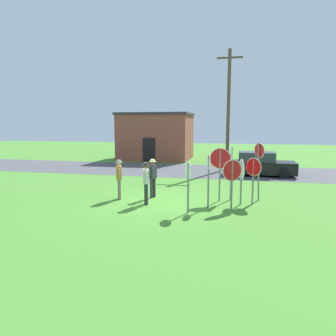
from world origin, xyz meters
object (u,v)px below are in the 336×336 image
(stop_sign_low_front, at_px, (209,172))
(stop_sign_tallest, at_px, (220,165))
(stop_sign_center_cluster, at_px, (241,174))
(utility_pole, at_px, (228,108))
(parked_car_on_street, at_px, (259,165))
(person_in_dark_shirt, at_px, (119,177))
(stop_sign_leaning_right, at_px, (259,163))
(person_in_teal, at_px, (146,181))
(person_on_left, at_px, (153,176))
(stop_sign_leaning_left, at_px, (188,179))
(stop_sign_far_back, at_px, (253,173))
(stop_sign_nearest, at_px, (232,176))
(stop_sign_rear_left, at_px, (231,162))

(stop_sign_low_front, relative_size, stop_sign_tallest, 0.93)
(stop_sign_center_cluster, bearing_deg, utility_pole, 95.21)
(parked_car_on_street, height_order, person_in_dark_shirt, person_in_dark_shirt)
(stop_sign_leaning_right, distance_m, person_in_teal, 4.87)
(person_on_left, bearing_deg, stop_sign_tallest, 0.03)
(utility_pole, distance_m, stop_sign_leaning_left, 12.06)
(stop_sign_low_front, relative_size, stop_sign_leaning_right, 0.85)
(parked_car_on_street, bearing_deg, stop_sign_far_back, -95.53)
(person_in_dark_shirt, bearing_deg, person_on_left, 23.70)
(stop_sign_nearest, height_order, person_in_dark_shirt, stop_sign_nearest)
(parked_car_on_street, distance_m, person_on_left, 8.92)
(stop_sign_center_cluster, xyz_separation_m, stop_sign_leaning_right, (0.72, 0.88, 0.38))
(stop_sign_tallest, distance_m, person_on_left, 3.03)
(stop_sign_leaning_left, bearing_deg, stop_sign_nearest, 30.65)
(parked_car_on_street, xyz_separation_m, stop_sign_tallest, (-2.10, -7.34, 0.90))
(utility_pole, xyz_separation_m, parked_car_on_street, (2.12, -2.19, -3.72))
(stop_sign_center_cluster, xyz_separation_m, stop_sign_tallest, (-0.89, 0.44, 0.30))
(stop_sign_tallest, height_order, stop_sign_far_back, stop_sign_tallest)
(stop_sign_far_back, bearing_deg, parked_car_on_street, 84.47)
(parked_car_on_street, distance_m, stop_sign_center_cluster, 7.89)
(stop_sign_center_cluster, height_order, stop_sign_far_back, stop_sign_far_back)
(person_on_left, bearing_deg, stop_sign_center_cluster, -6.42)
(utility_pole, distance_m, stop_sign_tallest, 9.93)
(person_in_dark_shirt, bearing_deg, stop_sign_leaning_right, 9.95)
(stop_sign_center_cluster, bearing_deg, stop_sign_leaning_right, 50.62)
(stop_sign_low_front, bearing_deg, stop_sign_center_cluster, 30.33)
(utility_pole, height_order, stop_sign_far_back, utility_pole)
(stop_sign_rear_left, relative_size, stop_sign_center_cluster, 1.27)
(utility_pole, bearing_deg, stop_sign_far_back, -82.00)
(stop_sign_low_front, xyz_separation_m, stop_sign_tallest, (0.37, 1.17, 0.17))
(parked_car_on_street, xyz_separation_m, stop_sign_center_cluster, (-1.21, -7.77, 0.60))
(utility_pole, xyz_separation_m, person_on_left, (-2.95, -9.53, -3.42))
(person_in_dark_shirt, bearing_deg, stop_sign_center_cluster, 1.82)
(stop_sign_tallest, distance_m, stop_sign_nearest, 1.31)
(stop_sign_leaning_right, bearing_deg, utility_pole, 100.17)
(utility_pole, relative_size, stop_sign_low_front, 3.96)
(stop_sign_center_cluster, bearing_deg, stop_sign_rear_left, 118.44)
(stop_sign_rear_left, xyz_separation_m, stop_sign_leaning_right, (1.15, 0.08, 0.01))
(person_in_teal, bearing_deg, stop_sign_center_cluster, 11.26)
(stop_sign_center_cluster, bearing_deg, person_on_left, 173.58)
(stop_sign_low_front, relative_size, stop_sign_center_cluster, 1.12)
(stop_sign_center_cluster, relative_size, person_on_left, 1.09)
(stop_sign_low_front, bearing_deg, person_in_dark_shirt, 171.78)
(stop_sign_tallest, bearing_deg, stop_sign_low_front, -107.47)
(stop_sign_leaning_left, relative_size, person_on_left, 1.12)
(stop_sign_low_front, bearing_deg, stop_sign_far_back, 27.02)
(stop_sign_rear_left, relative_size, person_on_left, 1.38)
(stop_sign_leaning_right, xyz_separation_m, person_on_left, (-4.58, -0.44, -0.68))
(stop_sign_low_front, relative_size, person_on_left, 1.23)
(stop_sign_tallest, relative_size, stop_sign_far_back, 1.18)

